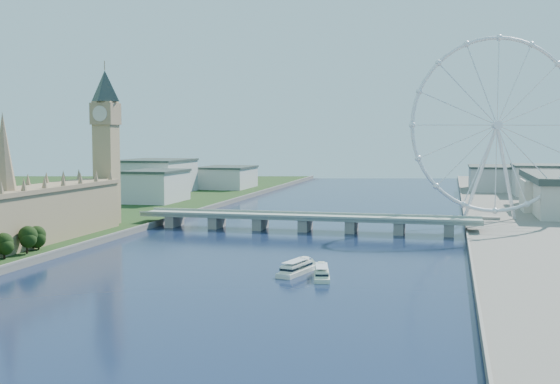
% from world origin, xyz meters
% --- Properties ---
extents(parliament_range, '(24.00, 200.00, 70.00)m').
position_xyz_m(parliament_range, '(-128.00, 170.00, 18.48)').
color(parliament_range, tan).
rests_on(parliament_range, ground).
extents(big_ben, '(20.02, 20.02, 110.00)m').
position_xyz_m(big_ben, '(-128.00, 278.00, 66.57)').
color(big_ben, tan).
rests_on(big_ben, ground).
extents(westminster_bridge, '(220.00, 22.00, 9.50)m').
position_xyz_m(westminster_bridge, '(0.00, 300.00, 6.63)').
color(westminster_bridge, gray).
rests_on(westminster_bridge, ground).
extents(london_eye, '(113.60, 39.12, 124.30)m').
position_xyz_m(london_eye, '(119.98, 355.08, 67.52)').
color(london_eye, silver).
rests_on(london_eye, ground).
extents(city_skyline, '(505.00, 280.00, 32.00)m').
position_xyz_m(city_skyline, '(39.22, 560.08, 16.96)').
color(city_skyline, beige).
rests_on(city_skyline, ground).
extents(tour_boat_near, '(14.39, 30.32, 6.49)m').
position_xyz_m(tour_boat_near, '(24.92, 159.84, 0.00)').
color(tour_boat_near, silver).
rests_on(tour_boat_near, ground).
extents(tour_boat_far, '(11.97, 27.67, 5.90)m').
position_xyz_m(tour_boat_far, '(37.51, 153.06, 0.00)').
color(tour_boat_far, beige).
rests_on(tour_boat_far, ground).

